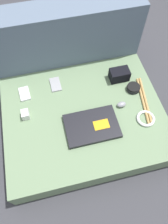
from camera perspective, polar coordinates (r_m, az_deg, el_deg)
ground_plane at (r=1.47m, az=0.00°, el=-3.33°), size 8.00×8.00×0.00m
couch_seat at (r=1.40m, az=0.00°, el=-1.95°), size 0.98×0.79×0.15m
couch_backrest at (r=1.55m, az=-4.56°, el=17.53°), size 0.98×0.20×0.54m
laptop at (r=1.28m, az=2.06°, el=-3.68°), size 0.31×0.22×0.03m
computer_mouse at (r=1.37m, az=9.69°, el=2.07°), size 0.06×0.04×0.03m
speaker_puck at (r=1.46m, az=12.76°, el=6.16°), size 0.09×0.09×0.03m
phone_silver at (r=1.46m, az=-15.27°, el=4.61°), size 0.07×0.11×0.01m
phone_black at (r=1.47m, az=-7.47°, el=7.17°), size 0.07×0.11×0.01m
camera_pouch at (r=1.48m, az=9.21°, el=9.61°), size 0.13×0.08×0.08m
charger_brick at (r=1.35m, az=-15.06°, el=-0.61°), size 0.04×0.05×0.05m
cable_coil at (r=1.36m, az=15.82°, el=-1.64°), size 0.11×0.11×0.02m
drumstick_pair at (r=1.43m, az=15.44°, el=2.95°), size 0.09×0.35×0.02m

